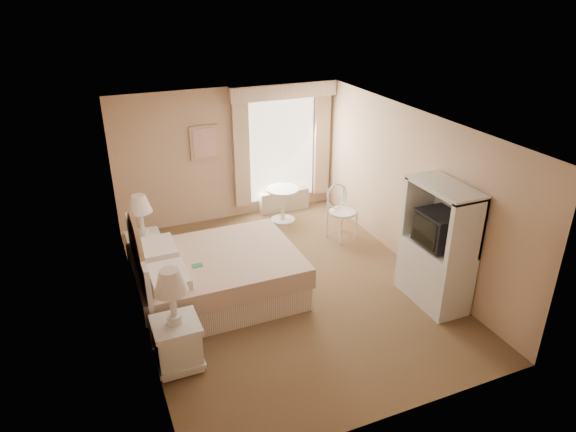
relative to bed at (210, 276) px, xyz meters
name	(u,v)px	position (x,y,z in m)	size (l,w,h in m)	color
room	(286,212)	(1.11, -0.15, 0.87)	(4.21, 5.51, 2.51)	brown
window	(283,145)	(2.16, 2.50, 0.96)	(2.05, 0.22, 2.51)	white
framed_art	(205,143)	(0.66, 2.56, 1.17)	(0.52, 0.04, 0.62)	tan
bed	(210,276)	(0.00, 0.00, 0.00)	(2.28, 1.79, 1.59)	tan
nightstand_near	(176,332)	(-0.73, -1.24, 0.11)	(0.54, 0.54, 1.31)	silver
nightstand_far	(144,243)	(-0.73, 1.20, 0.09)	(0.52, 0.52, 1.25)	silver
round_table	(283,199)	(1.96, 2.04, 0.06)	(0.62, 0.62, 0.65)	silver
cafe_chair	(340,207)	(2.64, 1.03, 0.19)	(0.57, 0.57, 0.98)	silver
armoire	(437,255)	(2.92, -1.26, 0.36)	(0.53, 1.07, 1.78)	silver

